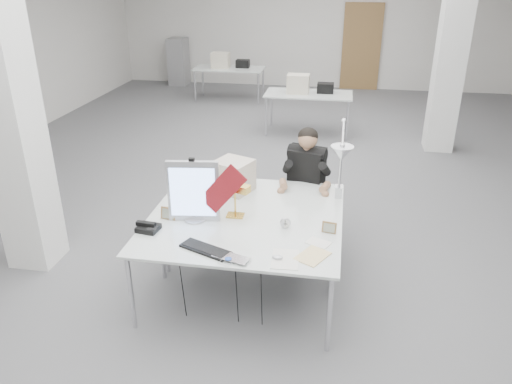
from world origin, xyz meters
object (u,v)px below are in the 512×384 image
(office_chair, at_px, (306,192))
(bankers_lamp, at_px, (235,201))
(desk_main, at_px, (236,240))
(laptop, at_px, (228,261))
(seated_person, at_px, (307,167))
(beige_monitor, at_px, (234,176))
(architect_lamp, at_px, (341,160))
(monitor, at_px, (193,191))
(desk_phone, at_px, (148,228))

(office_chair, relative_size, bankers_lamp, 3.64)
(desk_main, bearing_deg, laptop, -87.57)
(desk_main, distance_m, office_chair, 1.57)
(seated_person, distance_m, beige_monitor, 0.84)
(architect_lamp, bearing_deg, bankers_lamp, -134.97)
(desk_main, relative_size, beige_monitor, 5.13)
(bankers_lamp, bearing_deg, laptop, -62.14)
(bankers_lamp, bearing_deg, desk_main, -57.39)
(architect_lamp, bearing_deg, beige_monitor, -167.09)
(laptop, distance_m, beige_monitor, 1.40)
(monitor, height_order, architect_lamp, architect_lamp)
(seated_person, relative_size, architect_lamp, 0.95)
(monitor, bearing_deg, desk_main, -40.28)
(seated_person, height_order, beige_monitor, seated_person)
(office_chair, height_order, beige_monitor, office_chair)
(seated_person, height_order, desk_phone, seated_person)
(office_chair, bearing_deg, desk_main, -92.36)
(monitor, relative_size, desk_phone, 3.14)
(desk_main, bearing_deg, beige_monitor, 103.25)
(desk_main, bearing_deg, office_chair, 71.79)
(seated_person, xyz_separation_m, beige_monitor, (-0.72, -0.44, 0.02))
(laptop, bearing_deg, desk_main, 109.36)
(bankers_lamp, height_order, architect_lamp, architect_lamp)
(desk_main, relative_size, office_chair, 1.55)
(office_chair, bearing_deg, architect_lamp, -47.10)
(office_chair, height_order, monitor, monitor)
(laptop, height_order, beige_monitor, beige_monitor)
(desk_phone, bearing_deg, laptop, -17.27)
(monitor, relative_size, architect_lamp, 0.59)
(office_chair, distance_m, architect_lamp, 1.04)
(desk_phone, relative_size, architect_lamp, 0.19)
(seated_person, height_order, laptop, seated_person)
(desk_phone, bearing_deg, beige_monitor, 67.88)
(seated_person, relative_size, monitor, 1.61)
(monitor, relative_size, laptop, 1.91)
(monitor, bearing_deg, office_chair, 44.00)
(seated_person, bearing_deg, architect_lamp, -45.36)
(desk_phone, bearing_deg, desk_main, 6.77)
(desk_main, bearing_deg, monitor, 147.68)
(bankers_lamp, bearing_deg, architect_lamp, 40.41)
(laptop, bearing_deg, seated_person, 92.23)
(desk_phone, bearing_deg, seated_person, 55.60)
(seated_person, relative_size, laptop, 3.08)
(seated_person, distance_m, architect_lamp, 0.83)
(seated_person, bearing_deg, desk_main, -92.95)
(bankers_lamp, xyz_separation_m, architect_lamp, (0.94, 0.35, 0.34))
(office_chair, distance_m, seated_person, 0.32)
(seated_person, height_order, bankers_lamp, seated_person)
(monitor, distance_m, architect_lamp, 1.40)
(laptop, bearing_deg, monitor, 142.44)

